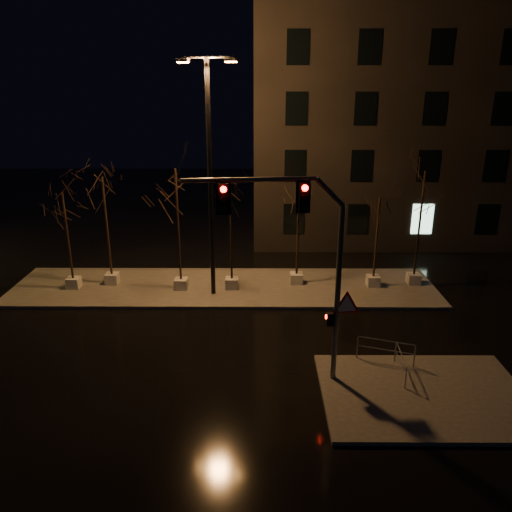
{
  "coord_description": "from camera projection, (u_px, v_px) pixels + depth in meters",
  "views": [
    {
      "loc": [
        1.82,
        -18.14,
        10.19
      ],
      "look_at": [
        1.69,
        3.16,
        2.8
      ],
      "focal_mm": 35.0,
      "sensor_mm": 36.0,
      "label": 1
    }
  ],
  "objects": [
    {
      "name": "tree_5",
      "position": [
        378.0,
        217.0,
        24.94
      ],
      "size": [
        1.8,
        1.8,
        4.86
      ],
      "color": "#B8B8AC",
      "rests_on": "median"
    },
    {
      "name": "tree_4",
      "position": [
        298.0,
        215.0,
        25.28
      ],
      "size": [
        1.8,
        1.8,
        4.88
      ],
      "color": "#B8B8AC",
      "rests_on": "median"
    },
    {
      "name": "tree_3",
      "position": [
        231.0,
        207.0,
        24.44
      ],
      "size": [
        1.8,
        1.8,
        5.67
      ],
      "color": "#B8B8AC",
      "rests_on": "median"
    },
    {
      "name": "tree_2",
      "position": [
        177.0,
        197.0,
        24.18
      ],
      "size": [
        1.8,
        1.8,
        6.37
      ],
      "color": "#B8B8AC",
      "rests_on": "median"
    },
    {
      "name": "sidewalk_corner",
      "position": [
        424.0,
        395.0,
        17.11
      ],
      "size": [
        7.0,
        5.0,
        0.15
      ],
      "primitive_type": "cube",
      "color": "#4A4742",
      "rests_on": "ground"
    },
    {
      "name": "ground",
      "position": [
        214.0,
        345.0,
        20.49
      ],
      "size": [
        90.0,
        90.0,
        0.0
      ],
      "primitive_type": "plane",
      "color": "black",
      "rests_on": "ground"
    },
    {
      "name": "tree_1",
      "position": [
        104.0,
        202.0,
        25.02
      ],
      "size": [
        1.8,
        1.8,
        5.82
      ],
      "color": "#B8B8AC",
      "rests_on": "median"
    },
    {
      "name": "streetlight_main",
      "position": [
        210.0,
        165.0,
        23.1
      ],
      "size": [
        2.77,
        1.0,
        11.18
      ],
      "rotation": [
        0.0,
        0.0,
        -0.26
      ],
      "color": "black",
      "rests_on": "median"
    },
    {
      "name": "guard_rail_b",
      "position": [
        401.0,
        361.0,
        18.01
      ],
      "size": [
        0.14,
        1.82,
        0.86
      ],
      "rotation": [
        0.0,
        0.0,
        1.52
      ],
      "color": "slate",
      "rests_on": "sidewalk_corner"
    },
    {
      "name": "tree_0",
      "position": [
        65.0,
        215.0,
        24.61
      ],
      "size": [
        1.8,
        1.8,
        5.14
      ],
      "color": "#B8B8AC",
      "rests_on": "median"
    },
    {
      "name": "tree_6",
      "position": [
        423.0,
        198.0,
        24.9
      ],
      "size": [
        1.8,
        1.8,
        6.12
      ],
      "color": "#B8B8AC",
      "rests_on": "median"
    },
    {
      "name": "median",
      "position": [
        224.0,
        287.0,
        26.13
      ],
      "size": [
        22.0,
        5.0,
        0.15
      ],
      "primitive_type": "cube",
      "color": "#4A4742",
      "rests_on": "ground"
    },
    {
      "name": "traffic_signal_mast",
      "position": [
        305.0,
        252.0,
        16.34
      ],
      "size": [
        5.97,
        0.63,
        7.3
      ],
      "rotation": [
        0.0,
        0.0,
        0.09
      ],
      "color": "slate",
      "rests_on": "sidewalk_corner"
    },
    {
      "name": "building",
      "position": [
        433.0,
        124.0,
        34.96
      ],
      "size": [
        25.0,
        12.0,
        15.0
      ],
      "primitive_type": "cube",
      "color": "black",
      "rests_on": "ground"
    },
    {
      "name": "guard_rail_a",
      "position": [
        386.0,
        348.0,
        18.79
      ],
      "size": [
        2.04,
        0.72,
        0.93
      ],
      "rotation": [
        0.0,
        0.0,
        -0.32
      ],
      "color": "slate",
      "rests_on": "sidewalk_corner"
    }
  ]
}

